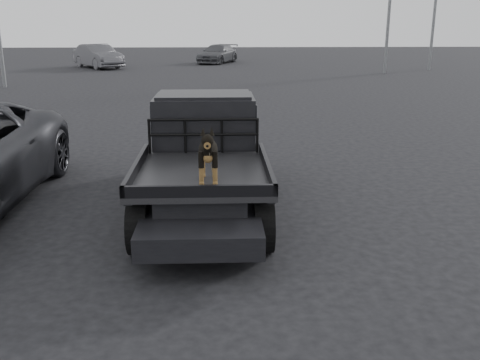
{
  "coord_description": "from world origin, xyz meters",
  "views": [
    {
      "loc": [
        0.57,
        -6.8,
        3.0
      ],
      "look_at": [
        0.83,
        -0.56,
        1.14
      ],
      "focal_mm": 40.0,
      "sensor_mm": 36.0,
      "label": 1
    }
  ],
  "objects_px": {
    "dog": "(208,154)",
    "distant_car_a": "(98,56)",
    "flatbed_ute": "(204,183)",
    "distant_car_b": "(217,54)"
  },
  "relations": [
    {
      "from": "dog",
      "to": "distant_car_a",
      "type": "xyz_separation_m",
      "value": [
        -7.81,
        29.87,
        -0.51
      ]
    },
    {
      "from": "distant_car_b",
      "to": "flatbed_ute",
      "type": "bearing_deg",
      "value": -68.3
    },
    {
      "from": "flatbed_ute",
      "to": "distant_car_b",
      "type": "bearing_deg",
      "value": 89.55
    },
    {
      "from": "flatbed_ute",
      "to": "dog",
      "type": "bearing_deg",
      "value": -85.87
    },
    {
      "from": "dog",
      "to": "distant_car_b",
      "type": "xyz_separation_m",
      "value": [
        0.15,
        33.98,
        -0.62
      ]
    },
    {
      "from": "dog",
      "to": "distant_car_a",
      "type": "relative_size",
      "value": 0.16
    },
    {
      "from": "distant_car_a",
      "to": "flatbed_ute",
      "type": "bearing_deg",
      "value": -110.33
    },
    {
      "from": "flatbed_ute",
      "to": "distant_car_a",
      "type": "xyz_separation_m",
      "value": [
        -7.71,
        28.46,
        0.32
      ]
    },
    {
      "from": "dog",
      "to": "distant_car_a",
      "type": "distance_m",
      "value": 30.88
    },
    {
      "from": "dog",
      "to": "distant_car_a",
      "type": "bearing_deg",
      "value": 104.65
    }
  ]
}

